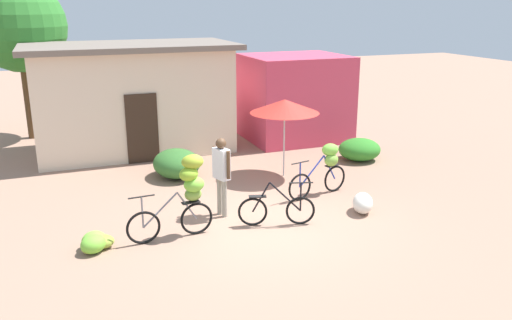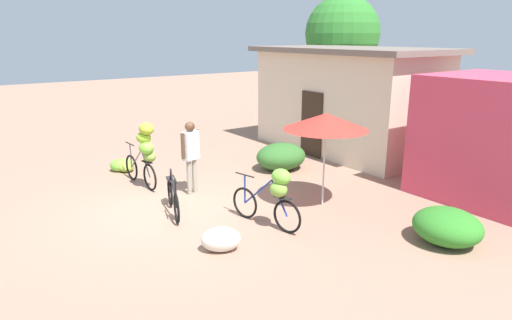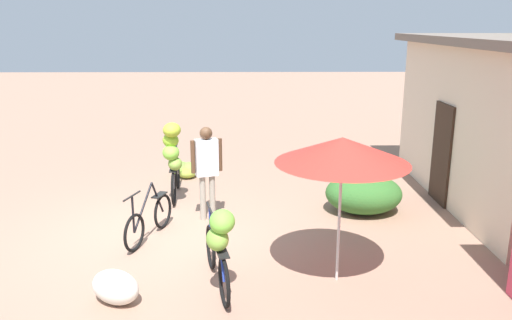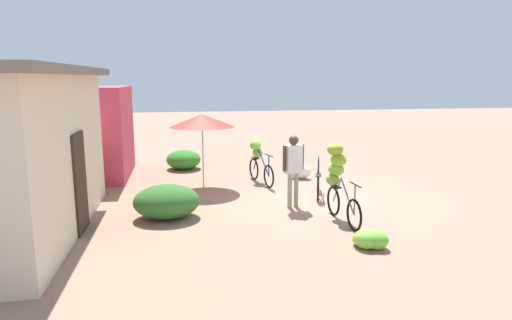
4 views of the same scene
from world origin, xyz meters
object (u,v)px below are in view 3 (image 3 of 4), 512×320
object	(u,v)px
bicycle_leftmost	(173,154)
bicycle_near_pile	(149,219)
bicycle_center_loaded	(219,242)
market_umbrella	(342,150)
banana_pile_on_ground	(185,170)
produce_sack	(115,287)
person_vendor	(207,163)

from	to	relation	value
bicycle_leftmost	bicycle_near_pile	xyz separation A→B (m)	(1.85, -0.16, -0.65)
bicycle_center_loaded	bicycle_near_pile	bearing A→B (deg)	-144.93
market_umbrella	banana_pile_on_ground	distance (m)	6.05
produce_sack	person_vendor	distance (m)	3.21
banana_pile_on_ground	person_vendor	xyz separation A→B (m)	(2.74, 0.75, 0.92)
person_vendor	bicycle_leftmost	bearing A→B (deg)	-141.76
market_umbrella	person_vendor	bearing A→B (deg)	-139.69
bicycle_leftmost	banana_pile_on_ground	world-z (taller)	bicycle_leftmost
bicycle_near_pile	person_vendor	xyz separation A→B (m)	(-0.90, 0.91, 0.73)
produce_sack	banana_pile_on_ground	bearing A→B (deg)	177.78
bicycle_near_pile	person_vendor	world-z (taller)	person_vendor
market_umbrella	produce_sack	world-z (taller)	market_umbrella
bicycle_leftmost	person_vendor	size ratio (longest dim) A/B	1.00
bicycle_leftmost	market_umbrella	bearing A→B (deg)	39.73
bicycle_near_pile	produce_sack	world-z (taller)	bicycle_near_pile
market_umbrella	produce_sack	bearing A→B (deg)	-79.04
bicycle_center_loaded	person_vendor	distance (m)	2.76
bicycle_leftmost	banana_pile_on_ground	size ratio (longest dim) A/B	2.27
bicycle_near_pile	banana_pile_on_ground	world-z (taller)	bicycle_near_pile
bicycle_center_loaded	person_vendor	xyz separation A→B (m)	(-2.71, -0.37, 0.34)
bicycle_center_loaded	person_vendor	world-z (taller)	person_vendor
person_vendor	banana_pile_on_ground	bearing A→B (deg)	-164.70
market_umbrella	bicycle_near_pile	xyz separation A→B (m)	(-1.47, -2.91, -1.54)
bicycle_leftmost	person_vendor	xyz separation A→B (m)	(0.95, 0.75, 0.08)
banana_pile_on_ground	produce_sack	distance (m)	5.68
produce_sack	person_vendor	size ratio (longest dim) A/B	0.40
market_umbrella	bicycle_leftmost	size ratio (longest dim) A/B	1.19
bicycle_leftmost	bicycle_center_loaded	bearing A→B (deg)	16.93
bicycle_near_pile	produce_sack	xyz separation A→B (m)	(2.04, -0.06, -0.12)
person_vendor	market_umbrella	bearing A→B (deg)	40.31
bicycle_center_loaded	market_umbrella	bearing A→B (deg)	102.04
bicycle_near_pile	market_umbrella	bearing A→B (deg)	63.30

